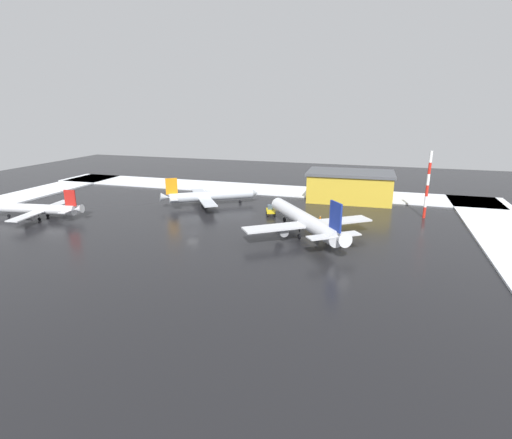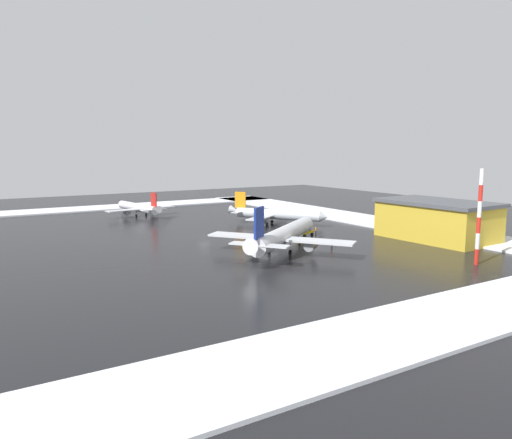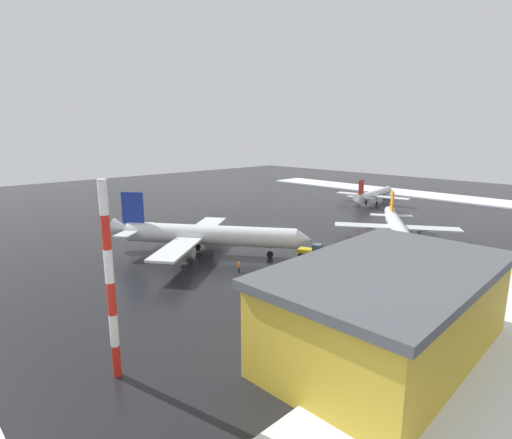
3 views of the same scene
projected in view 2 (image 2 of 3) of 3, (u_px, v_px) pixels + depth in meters
ground_plane at (204, 236)px, 116.25m from camera, size 240.00×240.00×0.00m
snow_bank_far at (362, 219)px, 142.29m from camera, size 152.00×16.00×0.45m
snow_bank_left at (449, 318)px, 59.84m from camera, size 14.00×116.00×0.45m
snow_bank_right at (119, 207)px, 172.59m from camera, size 14.00×116.00×0.45m
airplane_parked_starboard at (283, 235)px, 97.82m from camera, size 26.06×29.98×10.41m
airplane_parked_portside at (275, 214)px, 133.82m from camera, size 24.68×21.23×8.41m
airplane_far_rear at (139, 208)px, 150.58m from camera, size 25.93×21.62×7.71m
pushback_tug at (305, 231)px, 115.23m from camera, size 3.58×5.07×2.50m
ground_crew_by_nose_gear at (332, 244)px, 102.21m from camera, size 0.36×0.36×1.71m
ground_crew_mid_apron at (316, 230)px, 119.10m from camera, size 0.36×0.36×1.71m
antenna_mast at (479, 217)px, 86.78m from camera, size 0.70×0.70×16.90m
cargo_hangar at (437, 220)px, 111.36m from camera, size 25.45×15.76×8.80m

